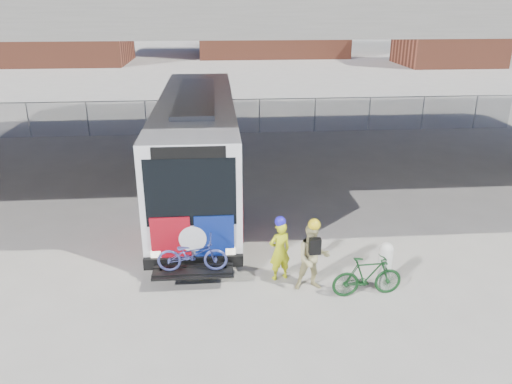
{
  "coord_description": "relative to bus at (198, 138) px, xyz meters",
  "views": [
    {
      "loc": [
        -1.32,
        -14.22,
        6.77
      ],
      "look_at": [
        -0.24,
        -0.96,
        1.6
      ],
      "focal_mm": 35.0,
      "sensor_mm": 36.0,
      "label": 1
    }
  ],
  "objects": [
    {
      "name": "overpass",
      "position": [
        2.0,
        0.74,
        4.44
      ],
      "size": [
        40.0,
        16.0,
        7.95
      ],
      "color": "#605E59",
      "rests_on": "ground"
    },
    {
      "name": "cyclist_tan",
      "position": [
        2.94,
        -6.87,
        -1.21
      ],
      "size": [
        0.85,
        0.67,
        1.9
      ],
      "rotation": [
        0.0,
        0.0,
        0.02
      ],
      "color": "tan",
      "rests_on": "ground"
    },
    {
      "name": "brick_buildings",
      "position": [
        3.23,
        44.96,
        3.31
      ],
      "size": [
        54.0,
        22.0,
        12.0
      ],
      "color": "brown",
      "rests_on": "ground"
    },
    {
      "name": "bollard",
      "position": [
        4.7,
        -7.03,
        -1.42
      ],
      "size": [
        0.33,
        0.33,
        1.28
      ],
      "color": "silver",
      "rests_on": "ground"
    },
    {
      "name": "chainlink_fence",
      "position": [
        2.0,
        8.74,
        -0.68
      ],
      "size": [
        30.0,
        0.06,
        30.0
      ],
      "color": "gray",
      "rests_on": "ground"
    },
    {
      "name": "ground",
      "position": [
        2.0,
        -3.26,
        -2.11
      ],
      "size": [
        160.0,
        160.0,
        0.0
      ],
      "primitive_type": "plane",
      "color": "#9E9991",
      "rests_on": "ground"
    },
    {
      "name": "cyclist_hivis",
      "position": [
        2.19,
        -6.33,
        -1.27
      ],
      "size": [
        0.67,
        0.55,
        1.75
      ],
      "rotation": [
        0.0,
        0.0,
        3.47
      ],
      "color": "#CBD616",
      "rests_on": "ground"
    },
    {
      "name": "bike_parked",
      "position": [
        4.21,
        -7.27,
        -1.59
      ],
      "size": [
        1.77,
        0.6,
        1.05
      ],
      "primitive_type": "imported",
      "rotation": [
        0.0,
        0.0,
        1.63
      ],
      "color": "#133C19",
      "rests_on": "ground"
    },
    {
      "name": "bus",
      "position": [
        0.0,
        0.0,
        0.0
      ],
      "size": [
        2.67,
        12.9,
        3.69
      ],
      "color": "silver",
      "rests_on": "ground"
    }
  ]
}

